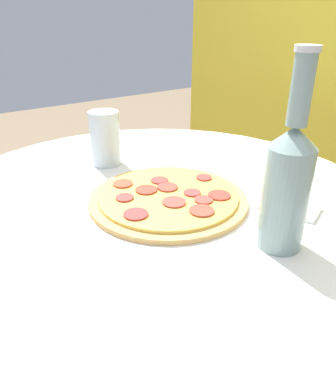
% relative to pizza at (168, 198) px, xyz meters
% --- Properties ---
extents(table, '(0.91, 0.91, 0.74)m').
position_rel_pizza_xyz_m(table, '(-0.04, -0.01, -0.16)').
color(table, silver).
rests_on(table, ground_plane).
extents(pizza, '(0.30, 0.30, 0.02)m').
position_rel_pizza_xyz_m(pizza, '(0.00, 0.00, 0.00)').
color(pizza, tan).
rests_on(pizza, table).
extents(beer_bottle, '(0.07, 0.07, 0.29)m').
position_rel_pizza_xyz_m(beer_bottle, '(0.22, 0.06, 0.10)').
color(beer_bottle, gray).
rests_on(beer_bottle, table).
extents(drinking_glass, '(0.07, 0.07, 0.12)m').
position_rel_pizza_xyz_m(drinking_glass, '(-0.24, -0.01, 0.05)').
color(drinking_glass, silver).
rests_on(drinking_glass, table).
extents(napkin, '(0.12, 0.10, 0.01)m').
position_rel_pizza_xyz_m(napkin, '(0.15, 0.16, -0.00)').
color(napkin, white).
rests_on(napkin, table).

